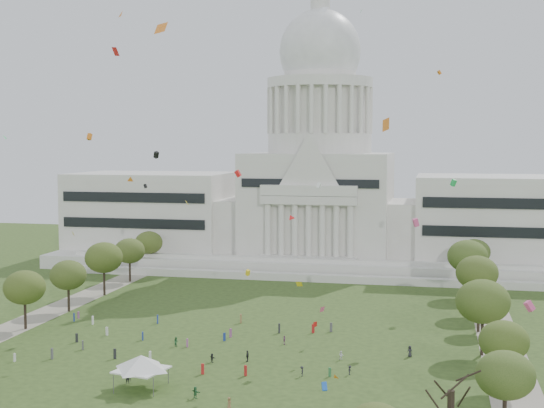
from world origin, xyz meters
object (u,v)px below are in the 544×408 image
at_px(capitol, 319,192).
at_px(person_0, 410,351).
at_px(big_bare_tree, 451,385).
at_px(event_tent, 141,362).

height_order(capitol, person_0, capitol).
xyz_separation_m(big_bare_tree, event_tent, (-45.87, 15.36, -4.54)).
distance_m(capitol, person_0, 106.99).
xyz_separation_m(event_tent, person_0, (39.59, 26.29, -3.13)).
relative_size(capitol, person_0, 80.15).
height_order(big_bare_tree, event_tent, big_bare_tree).
relative_size(capitol, event_tent, 14.09).
xyz_separation_m(big_bare_tree, person_0, (-6.27, 41.66, -7.68)).
bearing_deg(person_0, big_bare_tree, -56.26).
height_order(big_bare_tree, person_0, big_bare_tree).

